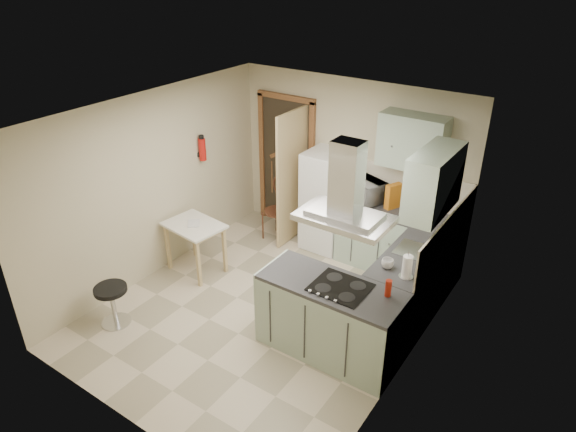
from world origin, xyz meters
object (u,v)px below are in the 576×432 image
Objects in this scene: drop_leaf_table at (196,247)px; bentwood_chair at (278,211)px; stool at (113,305)px; extractor_hood at (344,218)px; microwave at (363,190)px; peninsula at (330,319)px; fridge at (326,201)px.

drop_leaf_table is 1.44m from bentwood_chair.
stool is (-0.02, -1.41, -0.10)m from drop_leaf_table.
extractor_hood is 2.26m from microwave.
peninsula is 2.75× the size of microwave.
drop_leaf_table is at bearing -102.22° from bentwood_chair.
stool is (-2.38, -1.03, -0.19)m from peninsula.
extractor_hood is at bearing 22.51° from stool.
stool is (-0.43, -2.79, -0.20)m from bentwood_chair.
fridge is 3.26m from stool.
fridge is 1.63× the size of bentwood_chair.
drop_leaf_table is (-1.13, -1.60, -0.39)m from fridge.
drop_leaf_table is 2.45m from microwave.
bentwood_chair is at bearing 80.68° from drop_leaf_table.
bentwood_chair is (-2.05, 1.76, -1.26)m from extractor_hood.
drop_leaf_table is at bearing 170.78° from peninsula.
microwave is at bearing 51.38° from drop_leaf_table.
stool is at bearing -97.73° from microwave.
microwave is at bearing 110.80° from extractor_hood.
microwave reaches higher than peninsula.
stool is at bearing -156.65° from peninsula.
extractor_hood is 0.98× the size of bentwood_chair.
extractor_hood is 3.06m from stool.
fridge is 1.93× the size of drop_leaf_table.
fridge reaches higher than peninsula.
bentwood_chair reaches higher than stool.
fridge is 2.00m from drop_leaf_table.
fridge is 2.35m from peninsula.
bentwood_chair is 1.44m from microwave.
bentwood_chair reaches higher than peninsula.
stool is at bearing -83.68° from drop_leaf_table.
extractor_hood reaches higher than drop_leaf_table.
drop_leaf_table is at bearing -114.28° from microwave.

